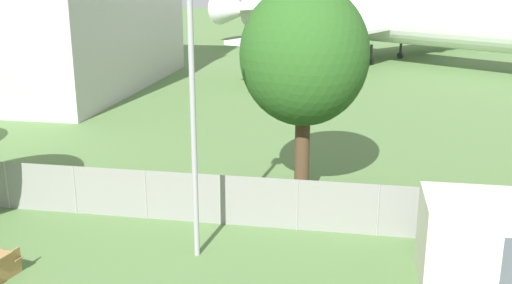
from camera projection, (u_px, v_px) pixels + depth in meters
name	position (u px, v px, depth m)	size (l,w,h in m)	color
perimeter_fence	(220.00, 200.00, 19.57)	(56.07, 0.07, 1.72)	gray
airplane	(402.00, 20.00, 52.56)	(40.99, 34.01, 12.21)	white
portable_cabin	(488.00, 244.00, 15.59)	(3.43, 2.34, 2.45)	beige
tree_left_of_cabin	(304.00, 56.00, 20.61)	(4.49, 4.49, 7.74)	#4C3823
light_mast	(192.00, 90.00, 16.29)	(0.44, 0.44, 8.16)	#99999E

